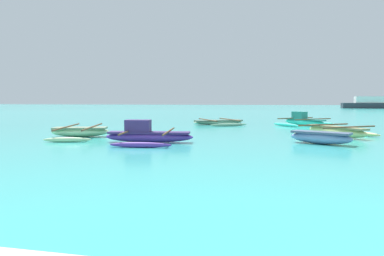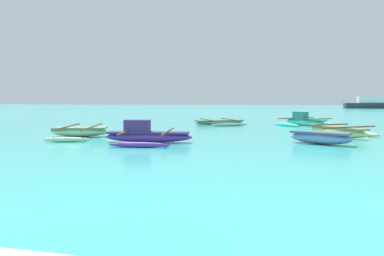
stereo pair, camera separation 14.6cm
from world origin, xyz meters
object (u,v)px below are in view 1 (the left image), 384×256
Objects in this scene: moored_boat_1 at (321,137)px; distant_ferry at (371,103)px; moored_boat_4 at (147,135)px; moored_boat_2 at (336,131)px; moored_boat_0 at (218,122)px; moored_boat_5 at (303,121)px; moored_boat_3 at (80,132)px.

moored_boat_1 is 64.95m from distant_ferry.
distant_ferry is (25.82, 63.00, 0.69)m from moored_boat_4.
distant_ferry is at bearing 128.50° from moored_boat_2.
moored_boat_0 is 1.10× the size of moored_boat_5.
moored_boat_3 is at bearing 152.52° from moored_boat_4.
moored_boat_3 is at bearing -115.62° from distant_ferry.
distant_ferry reaches higher than moored_boat_1.
moored_boat_0 is 1.87× the size of moored_boat_1.
moored_boat_5 is at bearing 49.26° from moored_boat_4.
moored_boat_2 is at bearing 95.18° from moored_boat_1.
moored_boat_3 is (-10.49, 0.42, -0.03)m from moored_boat_1.
distant_ferry is (29.57, 61.65, 0.76)m from moored_boat_3.
moored_boat_4 is at bearing -112.28° from distant_ferry.
moored_boat_2 is 0.85× the size of moored_boat_3.
moored_boat_1 is 10.09m from moored_boat_5.
moored_boat_3 reaches higher than moored_boat_1.
moored_boat_2 is 0.36× the size of distant_ferry.
moored_boat_5 is (10.91, 9.66, 0.06)m from moored_boat_3.
moored_boat_2 reaches higher than moored_boat_0.
moored_boat_1 reaches higher than moored_boat_0.
moored_boat_2 is at bearing 18.37° from moored_boat_4.
moored_boat_0 is at bearing 45.05° from moored_boat_3.
moored_boat_5 is 0.37× the size of distant_ferry.
moored_boat_0 is 5.71m from moored_boat_5.
distant_ferry is at bearing 99.06° from moored_boat_1.
distant_ferry is (19.08, 62.08, 0.73)m from moored_boat_1.
distant_ferry is at bearing 60.01° from moored_boat_4.
distant_ferry is at bearing 119.72° from moored_boat_5.
moored_boat_1 is 10.50m from moored_boat_3.
moored_boat_0 is 9.38m from moored_boat_2.
moored_boat_2 is at bearing -106.89° from distant_ferry.
moored_boat_0 is at bearing -114.98° from distant_ferry.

